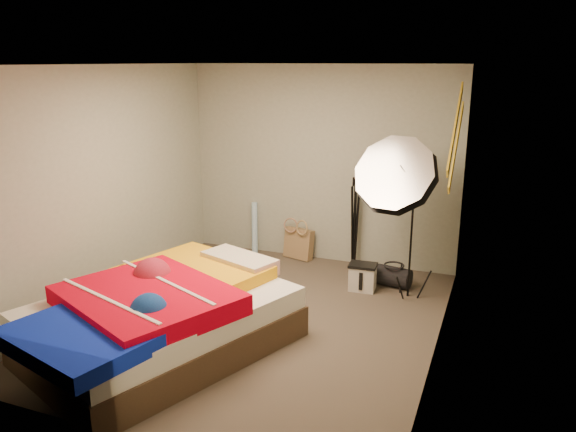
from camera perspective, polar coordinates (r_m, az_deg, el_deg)
The scene contains 15 objects.
floor at distance 5.78m, azimuth -3.15°, elevation -10.52°, with size 4.00×4.00×0.00m, color #4C4239.
ceiling at distance 5.19m, azimuth -3.57°, elevation 15.11°, with size 4.00×4.00×0.00m, color silver.
wall_back at distance 7.17m, azimuth 3.36°, elevation 5.18°, with size 3.50×3.50×0.00m, color #9FA495.
wall_front at distance 3.71m, azimuth -16.42°, elevation -5.38°, with size 3.50×3.50×0.00m, color #9FA495.
wall_left at distance 6.27m, azimuth -18.05°, elevation 2.93°, with size 4.00×4.00×0.00m, color #9FA495.
wall_right at distance 4.90m, azimuth 15.57°, elevation -0.25°, with size 4.00×4.00×0.00m, color #9FA495.
tote_bag at distance 7.43m, azimuth 1.10°, elevation -2.81°, with size 0.40×0.12×0.40m, color #A08059.
wrapping_roll at distance 7.62m, azimuth -3.41°, elevation -1.21°, with size 0.08×0.08×0.69m, color #4F9AD3.
camera_case at distance 6.48m, azimuth 7.58°, elevation -6.26°, with size 0.29×0.21×0.29m, color beige.
duffel_bag at distance 6.65m, azimuth 10.66°, elevation -6.07°, with size 0.24×0.24×0.39m, color black.
wall_stripe_upper at distance 5.36m, azimuth 16.63°, elevation 8.62°, with size 0.02×1.10×0.10m, color gold.
wall_stripe_lower at distance 5.63m, azimuth 16.71°, elevation 6.87°, with size 0.02×1.10×0.10m, color gold.
bed at distance 5.21m, azimuth -12.75°, elevation -9.92°, with size 2.26×2.75×0.66m.
photo_umbrella at distance 6.01m, azimuth 11.02°, elevation 3.87°, with size 1.17×0.91×1.88m.
camera_tripod at distance 7.05m, azimuth 6.81°, elevation -0.00°, with size 0.07×0.07×1.16m.
Camera 1 is at (2.19, -4.71, 2.53)m, focal length 35.00 mm.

